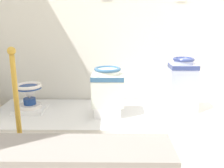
{
  "coord_description": "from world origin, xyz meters",
  "views": [
    {
      "loc": [
        1.76,
        -0.78,
        1.16
      ],
      "look_at": [
        1.72,
        2.02,
        0.45
      ],
      "focal_mm": 39.46,
      "sensor_mm": 36.0,
      "label": 1
    }
  ],
  "objects_px": {
    "antique_toilet_central_ornate": "(108,86)",
    "antique_toilet_tall_cobalt": "(182,76)",
    "plinth_block_rightmost": "(30,109)",
    "antique_toilet_rightmost": "(29,93)",
    "stanchion_post_near_left": "(19,130)",
    "plinth_block_central_ornate": "(108,110)",
    "plinth_block_tall_cobalt": "(181,103)"
  },
  "relations": [
    {
      "from": "plinth_block_rightmost",
      "to": "antique_toilet_central_ornate",
      "type": "distance_m",
      "value": 1.01
    },
    {
      "from": "plinth_block_rightmost",
      "to": "antique_toilet_tall_cobalt",
      "type": "distance_m",
      "value": 1.89
    },
    {
      "from": "antique_toilet_rightmost",
      "to": "stanchion_post_near_left",
      "type": "relative_size",
      "value": 0.33
    },
    {
      "from": "antique_toilet_rightmost",
      "to": "plinth_block_central_ornate",
      "type": "relative_size",
      "value": 1.07
    },
    {
      "from": "plinth_block_tall_cobalt",
      "to": "stanchion_post_near_left",
      "type": "relative_size",
      "value": 0.35
    },
    {
      "from": "antique_toilet_rightmost",
      "to": "antique_toilet_central_ornate",
      "type": "bearing_deg",
      "value": -6.22
    },
    {
      "from": "plinth_block_central_ornate",
      "to": "stanchion_post_near_left",
      "type": "xyz_separation_m",
      "value": [
        -0.69,
        -0.91,
        0.15
      ]
    },
    {
      "from": "plinth_block_rightmost",
      "to": "plinth_block_tall_cobalt",
      "type": "relative_size",
      "value": 1.08
    },
    {
      "from": "antique_toilet_central_ornate",
      "to": "stanchion_post_near_left",
      "type": "relative_size",
      "value": 0.45
    },
    {
      "from": "plinth_block_rightmost",
      "to": "stanchion_post_near_left",
      "type": "distance_m",
      "value": 1.06
    },
    {
      "from": "antique_toilet_tall_cobalt",
      "to": "stanchion_post_near_left",
      "type": "relative_size",
      "value": 0.48
    },
    {
      "from": "antique_toilet_tall_cobalt",
      "to": "stanchion_post_near_left",
      "type": "bearing_deg",
      "value": -146.16
    },
    {
      "from": "antique_toilet_tall_cobalt",
      "to": "plinth_block_tall_cobalt",
      "type": "bearing_deg",
      "value": -135.0
    },
    {
      "from": "antique_toilet_rightmost",
      "to": "plinth_block_central_ornate",
      "type": "distance_m",
      "value": 0.98
    },
    {
      "from": "antique_toilet_central_ornate",
      "to": "plinth_block_tall_cobalt",
      "type": "distance_m",
      "value": 0.94
    },
    {
      "from": "antique_toilet_tall_cobalt",
      "to": "stanchion_post_near_left",
      "type": "height_order",
      "value": "stanchion_post_near_left"
    },
    {
      "from": "plinth_block_central_ornate",
      "to": "plinth_block_tall_cobalt",
      "type": "height_order",
      "value": "plinth_block_tall_cobalt"
    },
    {
      "from": "antique_toilet_central_ornate",
      "to": "antique_toilet_tall_cobalt",
      "type": "height_order",
      "value": "antique_toilet_tall_cobalt"
    },
    {
      "from": "antique_toilet_rightmost",
      "to": "plinth_block_rightmost",
      "type": "bearing_deg",
      "value": 0.0
    },
    {
      "from": "plinth_block_rightmost",
      "to": "plinth_block_tall_cobalt",
      "type": "height_order",
      "value": "plinth_block_tall_cobalt"
    },
    {
      "from": "plinth_block_central_ornate",
      "to": "stanchion_post_near_left",
      "type": "distance_m",
      "value": 1.15
    },
    {
      "from": "plinth_block_central_ornate",
      "to": "plinth_block_tall_cobalt",
      "type": "relative_size",
      "value": 0.88
    },
    {
      "from": "antique_toilet_rightmost",
      "to": "plinth_block_tall_cobalt",
      "type": "xyz_separation_m",
      "value": [
        1.85,
        0.05,
        -0.14
      ]
    },
    {
      "from": "plinth_block_tall_cobalt",
      "to": "plinth_block_central_ornate",
      "type": "bearing_deg",
      "value": -170.33
    },
    {
      "from": "antique_toilet_rightmost",
      "to": "plinth_block_central_ornate",
      "type": "height_order",
      "value": "antique_toilet_rightmost"
    },
    {
      "from": "plinth_block_rightmost",
      "to": "antique_toilet_central_ornate",
      "type": "bearing_deg",
      "value": -6.22
    },
    {
      "from": "stanchion_post_near_left",
      "to": "antique_toilet_tall_cobalt",
      "type": "bearing_deg",
      "value": 33.84
    },
    {
      "from": "plinth_block_central_ornate",
      "to": "plinth_block_tall_cobalt",
      "type": "distance_m",
      "value": 0.91
    },
    {
      "from": "antique_toilet_tall_cobalt",
      "to": "plinth_block_central_ornate",
      "type": "bearing_deg",
      "value": -170.33
    },
    {
      "from": "antique_toilet_rightmost",
      "to": "plinth_block_tall_cobalt",
      "type": "height_order",
      "value": "antique_toilet_rightmost"
    },
    {
      "from": "plinth_block_central_ornate",
      "to": "antique_toilet_central_ornate",
      "type": "relative_size",
      "value": 0.68
    },
    {
      "from": "plinth_block_tall_cobalt",
      "to": "stanchion_post_near_left",
      "type": "height_order",
      "value": "stanchion_post_near_left"
    }
  ]
}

